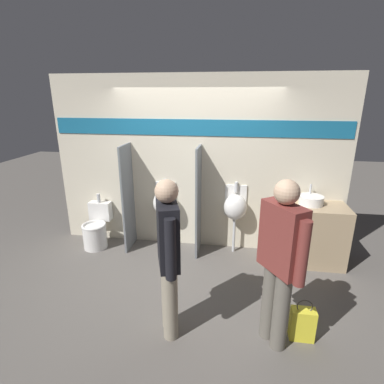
% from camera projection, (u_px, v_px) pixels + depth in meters
% --- Properties ---
extents(ground_plane, '(16.00, 16.00, 0.00)m').
position_uv_depth(ground_plane, '(190.00, 262.00, 4.51)').
color(ground_plane, '#5B5651').
extents(display_wall, '(4.54, 0.07, 2.70)m').
position_uv_depth(display_wall, '(196.00, 165.00, 4.65)').
color(display_wall, beige).
rests_on(display_wall, ground_plane).
extents(sink_counter, '(0.93, 0.56, 0.89)m').
position_uv_depth(sink_counter, '(311.00, 234.00, 4.39)').
color(sink_counter, tan).
rests_on(sink_counter, ground_plane).
extents(sink_basin, '(0.34, 0.34, 0.27)m').
position_uv_depth(sink_basin, '(311.00, 200.00, 4.29)').
color(sink_basin, white).
rests_on(sink_basin, sink_counter).
extents(cell_phone, '(0.07, 0.14, 0.01)m').
position_uv_depth(cell_phone, '(296.00, 207.00, 4.19)').
color(cell_phone, '#232328').
rests_on(cell_phone, sink_counter).
extents(divider_near_counter, '(0.03, 0.48, 1.69)m').
position_uv_depth(divider_near_counter, '(128.00, 198.00, 4.71)').
color(divider_near_counter, slate).
rests_on(divider_near_counter, ground_plane).
extents(divider_mid, '(0.03, 0.48, 1.69)m').
position_uv_depth(divider_mid, '(198.00, 202.00, 4.55)').
color(divider_mid, slate).
rests_on(divider_mid, ground_plane).
extents(urinal_near_counter, '(0.35, 0.30, 1.13)m').
position_uv_depth(urinal_near_counter, '(164.00, 203.00, 4.75)').
color(urinal_near_counter, silver).
rests_on(urinal_near_counter, ground_plane).
extents(urinal_far, '(0.35, 0.30, 1.13)m').
position_uv_depth(urinal_far, '(235.00, 207.00, 4.59)').
color(urinal_far, silver).
rests_on(urinal_far, ground_plane).
extents(toilet, '(0.39, 0.55, 0.84)m').
position_uv_depth(toilet, '(96.00, 230.00, 4.91)').
color(toilet, white).
rests_on(toilet, ground_plane).
extents(person_in_vest, '(0.31, 0.56, 1.68)m').
position_uv_depth(person_in_vest, '(168.00, 254.00, 2.91)').
color(person_in_vest, gray).
rests_on(person_in_vest, ground_plane).
extents(person_with_lanyard, '(0.40, 0.51, 1.71)m').
position_uv_depth(person_with_lanyard, '(280.00, 259.00, 2.78)').
color(person_with_lanyard, '#666056').
rests_on(person_with_lanyard, ground_plane).
extents(shopping_bag, '(0.24, 0.13, 0.47)m').
position_uv_depth(shopping_bag, '(302.00, 324.00, 3.04)').
color(shopping_bag, yellow).
rests_on(shopping_bag, ground_plane).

